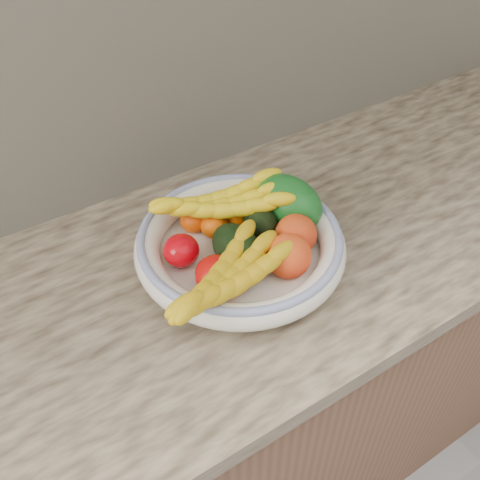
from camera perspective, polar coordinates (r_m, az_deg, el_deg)
name	(u,v)px	position (r m, az deg, el deg)	size (l,w,h in m)	color
kitchen_counter	(235,380)	(1.38, -0.59, -14.73)	(2.44, 0.66, 1.40)	brown
fruit_bowl	(240,245)	(0.98, 0.00, -0.49)	(0.39, 0.39, 0.08)	white
clementine_back_left	(194,220)	(1.03, -4.96, 2.12)	(0.05, 0.05, 0.05)	#DD4B04
clementine_back_right	(221,213)	(1.04, -2.00, 2.89)	(0.05, 0.05, 0.05)	#FF6005
clementine_back_mid	(214,225)	(1.02, -2.77, 1.56)	(0.05, 0.05, 0.05)	#E45E04
clementine_extra	(237,215)	(1.04, -0.36, 2.68)	(0.05, 0.05, 0.05)	#F26005
tomato_left	(181,251)	(0.96, -6.28, -1.12)	(0.07, 0.07, 0.06)	#C5020C
tomato_near_left	(216,275)	(0.91, -2.54, -3.73)	(0.07, 0.07, 0.07)	red
avocado_center	(237,248)	(0.96, -0.32, -0.83)	(0.08, 0.11, 0.08)	black
avocado_right	(260,221)	(1.01, 2.14, 2.07)	(0.06, 0.09, 0.06)	black
green_mango	(287,202)	(1.04, 5.01, 4.01)	(0.10, 0.15, 0.11)	#0F5218
peach_front	(289,256)	(0.94, 5.20, -1.70)	(0.08, 0.08, 0.08)	orange
peach_right	(296,235)	(0.98, 5.98, 0.58)	(0.08, 0.08, 0.08)	orange
banana_bunch_back	(221,206)	(1.01, -2.00, 3.62)	(0.28, 0.11, 0.08)	yellow
banana_bunch_front	(228,281)	(0.87, -1.31, -4.42)	(0.29, 0.11, 0.08)	gold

